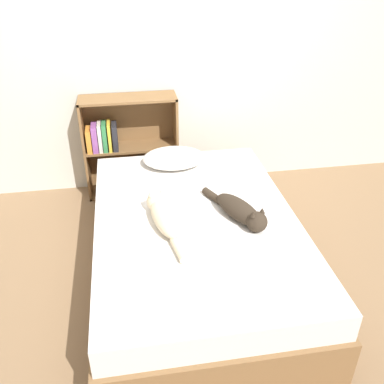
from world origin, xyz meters
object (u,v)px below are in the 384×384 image
at_px(cat_dark, 241,211).
at_px(bookshelf, 126,143).
at_px(bed, 196,247).
at_px(pillow, 174,158).
at_px(cat_light, 163,215).

height_order(cat_dark, bookshelf, bookshelf).
distance_m(bed, cat_dark, 0.41).
relative_size(bed, cat_dark, 3.52).
height_order(bed, pillow, pillow).
distance_m(pillow, cat_dark, 0.88).
relative_size(bed, pillow, 4.07).
xyz_separation_m(bed, pillow, (-0.04, 0.75, 0.29)).
bearing_deg(cat_light, cat_dark, -105.20).
height_order(pillow, cat_dark, cat_dark).
bearing_deg(pillow, cat_light, -102.09).
height_order(bed, cat_dark, cat_dark).
relative_size(cat_dark, bookshelf, 0.63).
xyz_separation_m(pillow, cat_dark, (0.32, -0.82, 0.01)).
distance_m(bed, pillow, 0.80).
bearing_deg(bed, cat_dark, -14.55).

